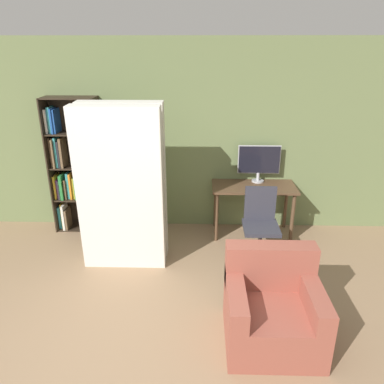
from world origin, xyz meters
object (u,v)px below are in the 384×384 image
mattress_near (121,191)px  office_chair (260,231)px  bookshelf (71,168)px  mattress_far (126,183)px  monitor (259,161)px  armchair (272,309)px

mattress_near → office_chair: bearing=7.7°
bookshelf → mattress_far: 1.20m
mattress_near → mattress_far: same height
bookshelf → mattress_near: 1.40m
bookshelf → mattress_near: mattress_near is taller
monitor → mattress_far: (-1.75, -0.79, -0.06)m
bookshelf → mattress_far: size_ratio=0.97×
office_chair → mattress_near: bearing=-172.3°
armchair → mattress_near: bearing=143.3°
mattress_near → bookshelf: bearing=131.9°
monitor → office_chair: monitor is taller
monitor → mattress_near: size_ratio=0.30×
bookshelf → mattress_far: (0.94, -0.75, 0.07)m
monitor → mattress_near: 2.05m
monitor → mattress_far: mattress_far is taller
mattress_near → mattress_far: size_ratio=1.00×
office_chair → mattress_far: mattress_far is taller
armchair → mattress_far: bearing=137.2°
monitor → mattress_near: (-1.75, -1.08, -0.06)m
office_chair → monitor: bearing=85.9°
monitor → mattress_near: bearing=-148.4°
bookshelf → office_chair: bearing=-17.3°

